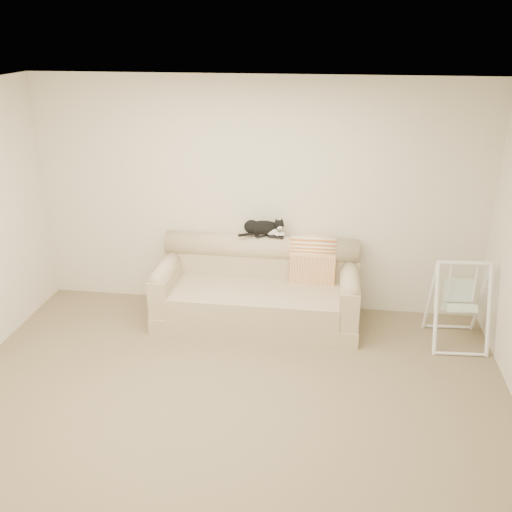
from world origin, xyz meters
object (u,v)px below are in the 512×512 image
Objects in this scene: remote_b at (276,237)px; remote_a at (263,235)px; tuxedo_cat at (263,228)px; baby_swing at (459,302)px; sofa at (258,290)px.

remote_a is at bearing 171.53° from remote_b.
tuxedo_cat is 2.19m from baby_swing.
tuxedo_cat is at bearing 167.67° from baby_swing.
tuxedo_cat reaches higher than remote_b.
remote_a is 0.15m from remote_b.
sofa is at bearing -95.87° from remote_a.
remote_b is 2.02m from baby_swing.
remote_a is 0.20× the size of baby_swing.
sofa is 0.69m from tuxedo_cat.
remote_b is (0.15, -0.02, -0.00)m from remote_a.
sofa is at bearing -128.39° from remote_b.
baby_swing is at bearing -12.47° from remote_b.
sofa is 12.33× the size of remote_a.
baby_swing is (1.92, -0.42, -0.45)m from remote_b.
tuxedo_cat is 0.56× the size of baby_swing.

